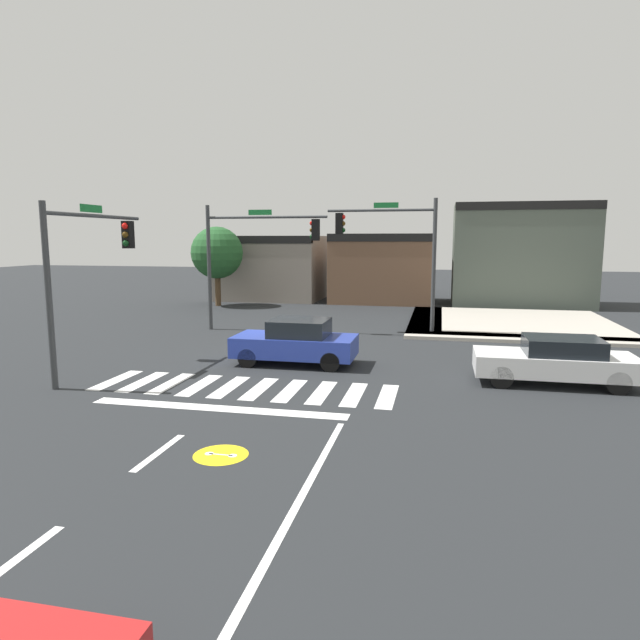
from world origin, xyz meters
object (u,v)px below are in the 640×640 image
traffic_signal_northwest (254,245)px  car_white (556,360)px  traffic_signal_southwest (89,256)px  traffic_signal_northeast (393,242)px  car_blue (296,342)px  roadside_tree (217,253)px

traffic_signal_northwest → car_white: traffic_signal_northwest is taller
traffic_signal_southwest → traffic_signal_northeast: (8.62, 9.76, 0.39)m
car_blue → traffic_signal_southwest: bearing=24.1°
car_blue → car_white: bearing=173.3°
roadside_tree → traffic_signal_southwest: bearing=-79.8°
car_white → roadside_tree: roadside_tree is taller
traffic_signal_southwest → traffic_signal_northwest: 9.26m
car_white → car_blue: (-8.18, 0.97, 0.05)m
traffic_signal_northwest → roadside_tree: (-5.55, 8.88, -0.61)m
car_blue → roadside_tree: roadside_tree is taller
car_white → traffic_signal_southwest: bearing=6.9°
traffic_signal_northwest → traffic_signal_northeast: (6.29, 0.80, 0.15)m
car_white → roadside_tree: bearing=-42.9°
roadside_tree → traffic_signal_northwest: bearing=-58.0°
traffic_signal_northeast → roadside_tree: (-11.84, 8.08, -0.75)m
traffic_signal_southwest → roadside_tree: 18.14m
traffic_signal_southwest → traffic_signal_northwest: (2.33, 8.96, 0.24)m
traffic_signal_northwest → roadside_tree: 10.49m
car_blue → roadside_tree: size_ratio=0.82×
traffic_signal_southwest → car_blue: traffic_signal_southwest is taller
traffic_signal_southwest → car_blue: 7.17m
traffic_signal_northeast → car_white: size_ratio=1.33×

